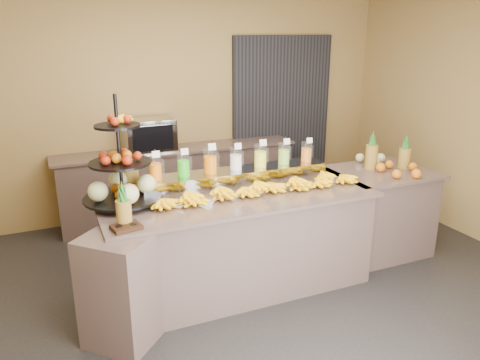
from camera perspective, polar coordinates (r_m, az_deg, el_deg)
ground at (r=4.42m, az=1.36°, el=-14.47°), size 6.00×6.00×0.00m
room_envelope at (r=4.56m, az=-0.49°, el=11.71°), size 6.04×5.02×2.82m
buffet_counter at (r=4.36m, az=-1.43°, el=-7.93°), size 2.75×1.25×0.93m
right_counter at (r=5.35m, az=16.35°, el=-3.66°), size 1.08×0.88×0.93m
back_ledge at (r=6.15m, az=-7.39°, el=-0.29°), size 3.10×0.55×0.93m
pitcher_tray at (r=4.51m, az=-0.50°, el=0.35°), size 1.85×0.30×0.15m
juice_pitcher_orange_a at (r=4.24m, az=-10.28°, el=1.31°), size 0.12×0.12×0.29m
juice_pitcher_green at (r=4.30m, az=-6.91°, el=1.70°), size 0.12×0.12×0.28m
juice_pitcher_orange_b at (r=4.37m, az=-3.65°, el=2.17°), size 0.13×0.13×0.31m
juice_pitcher_milk at (r=4.47m, az=-0.51°, el=2.44°), size 0.12×0.12×0.28m
juice_pitcher_lemon at (r=4.57m, az=2.50°, el=2.83°), size 0.12×0.13×0.30m
juice_pitcher_lime at (r=4.68m, az=5.37°, el=3.08°), size 0.12×0.12×0.28m
juice_pitcher_orange_c at (r=4.81m, az=8.09°, el=3.31°), size 0.11×0.11×0.26m
banana_heap at (r=4.28m, az=2.28°, el=-0.72°), size 2.00×0.18×0.17m
fruit_stand at (r=4.10m, az=-13.63°, el=0.42°), size 0.79×0.79×0.94m
condiment_caddy at (r=3.63m, az=-13.69°, el=-5.61°), size 0.24×0.20×0.03m
pineapple_left_a at (r=3.66m, az=-14.00°, el=-3.49°), size 0.12×0.12×0.36m
pineapple_left_b at (r=4.33m, az=-13.14°, el=0.30°), size 0.14×0.14×0.42m
right_fruit_pile at (r=5.21m, az=18.14°, el=1.92°), size 0.50×0.47×0.26m
oven_warmer at (r=5.90m, az=-11.02°, el=5.44°), size 0.61×0.43×0.40m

